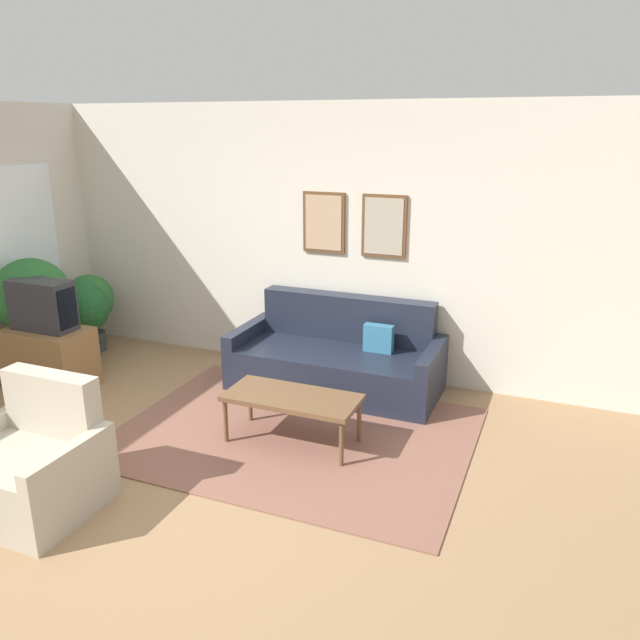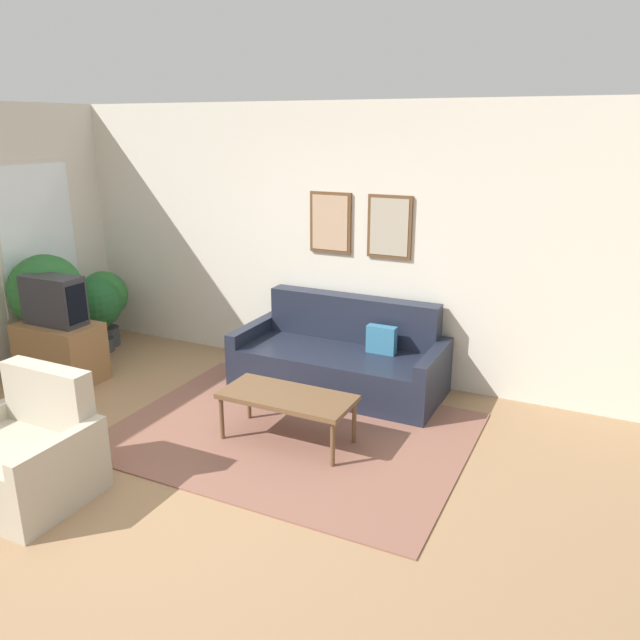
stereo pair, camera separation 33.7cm
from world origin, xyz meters
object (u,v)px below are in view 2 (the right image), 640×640
at_px(tv, 54,300).
at_px(armchair, 25,457).
at_px(coffee_table, 287,399).
at_px(potted_plant_tall, 47,294).
at_px(couch, 341,360).

bearing_deg(tv, armchair, -48.60).
distance_m(coffee_table, armchair, 1.93).
height_order(coffee_table, potted_plant_tall, potted_plant_tall).
height_order(coffee_table, armchair, armchair).
bearing_deg(couch, armchair, -114.39).
distance_m(couch, armchair, 2.91).
distance_m(couch, potted_plant_tall, 3.16).
xyz_separation_m(tv, potted_plant_tall, (-0.40, 0.26, -0.04)).
xyz_separation_m(coffee_table, tv, (-2.68, 0.15, 0.46)).
xyz_separation_m(couch, tv, (-2.62, -1.05, 0.55)).
relative_size(coffee_table, tv, 1.73).
bearing_deg(armchair, tv, 150.24).
height_order(couch, tv, tv).
bearing_deg(tv, potted_plant_tall, 147.29).
xyz_separation_m(tv, armchair, (1.41, -1.60, -0.55)).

